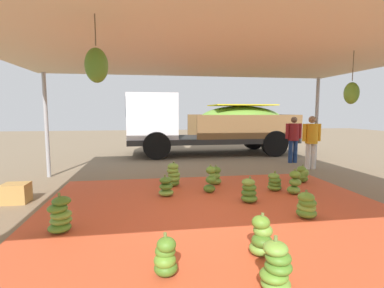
{
  "coord_description": "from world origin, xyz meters",
  "views": [
    {
      "loc": [
        -1.22,
        -4.68,
        1.71
      ],
      "look_at": [
        -0.18,
        1.97,
        0.96
      ],
      "focal_mm": 27.03,
      "sensor_mm": 36.0,
      "label": 1
    }
  ],
  "objects_px": {
    "banana_bunch_6": "(249,191)",
    "worker_0": "(311,138)",
    "banana_bunch_5": "(166,187)",
    "cargo_truck_main": "(207,123)",
    "banana_bunch_1": "(261,237)",
    "banana_bunch_10": "(210,181)",
    "banana_bunch_9": "(294,183)",
    "banana_bunch_12": "(173,175)",
    "banana_bunch_7": "(215,176)",
    "crate_1": "(16,193)",
    "banana_bunch_0": "(302,175)",
    "banana_bunch_2": "(166,257)",
    "banana_bunch_11": "(60,216)",
    "banana_bunch_4": "(274,182)",
    "banana_bunch_8": "(307,206)",
    "worker_1": "(293,136)",
    "banana_bunch_3": "(276,268)"
  },
  "relations": [
    {
      "from": "banana_bunch_6",
      "to": "worker_0",
      "type": "xyz_separation_m",
      "value": [
        2.94,
        2.8,
        0.71
      ]
    },
    {
      "from": "banana_bunch_5",
      "to": "banana_bunch_6",
      "type": "relative_size",
      "value": 0.9
    },
    {
      "from": "cargo_truck_main",
      "to": "worker_0",
      "type": "relative_size",
      "value": 4.19
    },
    {
      "from": "banana_bunch_6",
      "to": "banana_bunch_1",
      "type": "bearing_deg",
      "value": -105.96
    },
    {
      "from": "banana_bunch_1",
      "to": "banana_bunch_10",
      "type": "bearing_deg",
      "value": 90.43
    },
    {
      "from": "banana_bunch_9",
      "to": "banana_bunch_12",
      "type": "xyz_separation_m",
      "value": [
        -2.44,
        1.03,
        0.02
      ]
    },
    {
      "from": "banana_bunch_6",
      "to": "cargo_truck_main",
      "type": "height_order",
      "value": "cargo_truck_main"
    },
    {
      "from": "banana_bunch_6",
      "to": "banana_bunch_7",
      "type": "height_order",
      "value": "banana_bunch_6"
    },
    {
      "from": "crate_1",
      "to": "banana_bunch_0",
      "type": "bearing_deg",
      "value": 5.69
    },
    {
      "from": "banana_bunch_1",
      "to": "banana_bunch_2",
      "type": "bearing_deg",
      "value": -167.87
    },
    {
      "from": "banana_bunch_6",
      "to": "banana_bunch_2",
      "type": "bearing_deg",
      "value": -127.55
    },
    {
      "from": "banana_bunch_11",
      "to": "crate_1",
      "type": "distance_m",
      "value": 1.99
    },
    {
      "from": "banana_bunch_9",
      "to": "worker_0",
      "type": "relative_size",
      "value": 0.33
    },
    {
      "from": "banana_bunch_4",
      "to": "banana_bunch_8",
      "type": "bearing_deg",
      "value": -96.57
    },
    {
      "from": "banana_bunch_7",
      "to": "banana_bunch_11",
      "type": "distance_m",
      "value": 3.63
    },
    {
      "from": "banana_bunch_4",
      "to": "banana_bunch_12",
      "type": "distance_m",
      "value": 2.26
    },
    {
      "from": "banana_bunch_9",
      "to": "banana_bunch_12",
      "type": "distance_m",
      "value": 2.65
    },
    {
      "from": "banana_bunch_7",
      "to": "banana_bunch_8",
      "type": "relative_size",
      "value": 1.02
    },
    {
      "from": "worker_0",
      "to": "banana_bunch_7",
      "type": "bearing_deg",
      "value": -156.63
    },
    {
      "from": "banana_bunch_6",
      "to": "banana_bunch_9",
      "type": "distance_m",
      "value": 1.18
    },
    {
      "from": "banana_bunch_10",
      "to": "worker_0",
      "type": "relative_size",
      "value": 0.38
    },
    {
      "from": "banana_bunch_0",
      "to": "banana_bunch_2",
      "type": "bearing_deg",
      "value": -135.25
    },
    {
      "from": "banana_bunch_0",
      "to": "cargo_truck_main",
      "type": "distance_m",
      "value": 5.39
    },
    {
      "from": "crate_1",
      "to": "banana_bunch_1",
      "type": "bearing_deg",
      "value": -34.88
    },
    {
      "from": "banana_bunch_9",
      "to": "banana_bunch_12",
      "type": "bearing_deg",
      "value": 157.02
    },
    {
      "from": "banana_bunch_9",
      "to": "banana_bunch_11",
      "type": "relative_size",
      "value": 0.93
    },
    {
      "from": "banana_bunch_8",
      "to": "banana_bunch_9",
      "type": "xyz_separation_m",
      "value": [
        0.49,
        1.3,
        0.03
      ]
    },
    {
      "from": "banana_bunch_6",
      "to": "banana_bunch_4",
      "type": "bearing_deg",
      "value": 38.88
    },
    {
      "from": "banana_bunch_0",
      "to": "banana_bunch_7",
      "type": "bearing_deg",
      "value": 176.69
    },
    {
      "from": "banana_bunch_8",
      "to": "crate_1",
      "type": "relative_size",
      "value": 0.99
    },
    {
      "from": "banana_bunch_6",
      "to": "worker_1",
      "type": "height_order",
      "value": "worker_1"
    },
    {
      "from": "banana_bunch_7",
      "to": "crate_1",
      "type": "bearing_deg",
      "value": -169.63
    },
    {
      "from": "banana_bunch_4",
      "to": "cargo_truck_main",
      "type": "distance_m",
      "value": 5.84
    },
    {
      "from": "banana_bunch_7",
      "to": "banana_bunch_8",
      "type": "xyz_separation_m",
      "value": [
        0.96,
        -2.32,
        -0.0
      ]
    },
    {
      "from": "banana_bunch_6",
      "to": "banana_bunch_9",
      "type": "height_order",
      "value": "banana_bunch_9"
    },
    {
      "from": "banana_bunch_5",
      "to": "banana_bunch_12",
      "type": "xyz_separation_m",
      "value": [
        0.22,
        0.78,
        0.07
      ]
    },
    {
      "from": "banana_bunch_3",
      "to": "cargo_truck_main",
      "type": "xyz_separation_m",
      "value": [
        1.22,
        9.06,
        1.01
      ]
    },
    {
      "from": "banana_bunch_0",
      "to": "banana_bunch_7",
      "type": "height_order",
      "value": "banana_bunch_7"
    },
    {
      "from": "banana_bunch_0",
      "to": "banana_bunch_9",
      "type": "relative_size",
      "value": 0.82
    },
    {
      "from": "banana_bunch_2",
      "to": "banana_bunch_11",
      "type": "xyz_separation_m",
      "value": [
        -1.41,
        1.33,
        0.04
      ]
    },
    {
      "from": "banana_bunch_7",
      "to": "crate_1",
      "type": "height_order",
      "value": "banana_bunch_7"
    },
    {
      "from": "banana_bunch_11",
      "to": "crate_1",
      "type": "height_order",
      "value": "banana_bunch_11"
    },
    {
      "from": "banana_bunch_6",
      "to": "banana_bunch_0",
      "type": "bearing_deg",
      "value": 34.88
    },
    {
      "from": "banana_bunch_5",
      "to": "worker_0",
      "type": "height_order",
      "value": "worker_0"
    },
    {
      "from": "worker_0",
      "to": "banana_bunch_2",
      "type": "bearing_deg",
      "value": -132.79
    },
    {
      "from": "banana_bunch_8",
      "to": "banana_bunch_10",
      "type": "xyz_separation_m",
      "value": [
        -1.22,
        1.66,
        0.06
      ]
    },
    {
      "from": "banana_bunch_3",
      "to": "banana_bunch_4",
      "type": "distance_m",
      "value": 3.66
    },
    {
      "from": "banana_bunch_1",
      "to": "crate_1",
      "type": "bearing_deg",
      "value": 145.12
    },
    {
      "from": "banana_bunch_10",
      "to": "crate_1",
      "type": "distance_m",
      "value": 3.77
    },
    {
      "from": "banana_bunch_2",
      "to": "banana_bunch_10",
      "type": "relative_size",
      "value": 0.76
    }
  ]
}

